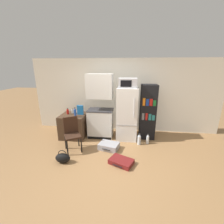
% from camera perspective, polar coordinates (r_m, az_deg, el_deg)
% --- Properties ---
extents(ground_plane, '(24.00, 24.00, 0.00)m').
position_cam_1_polar(ground_plane, '(3.87, -0.24, -18.03)').
color(ground_plane, olive).
extents(wall_back, '(6.40, 0.10, 2.49)m').
position_cam_1_polar(wall_back, '(5.24, 4.68, 6.17)').
color(wall_back, silver).
rests_on(wall_back, ground_plane).
extents(side_table, '(0.78, 0.78, 0.75)m').
position_cam_1_polar(side_table, '(5.06, -14.29, -5.00)').
color(side_table, '#422D1E').
rests_on(side_table, ground_plane).
extents(kitchen_hutch, '(0.80, 0.54, 2.02)m').
position_cam_1_polar(kitchen_hutch, '(4.75, -4.48, 1.28)').
color(kitchen_hutch, silver).
rests_on(kitchen_hutch, ground_plane).
extents(refrigerator, '(0.62, 0.64, 1.63)m').
position_cam_1_polar(refrigerator, '(4.65, 5.71, -0.70)').
color(refrigerator, white).
rests_on(refrigerator, ground_plane).
extents(microwave, '(0.53, 0.45, 0.27)m').
position_cam_1_polar(microwave, '(4.46, 6.07, 11.00)').
color(microwave, '#B7B7BC').
rests_on(microwave, refrigerator).
extents(bookshelf, '(0.48, 0.40, 1.71)m').
position_cam_1_polar(bookshelf, '(4.79, 13.45, -0.06)').
color(bookshelf, black).
rests_on(bookshelf, ground_plane).
extents(bottle_blue_soda, '(0.07, 0.07, 0.30)m').
position_cam_1_polar(bottle_blue_soda, '(4.66, -13.83, -0.35)').
color(bottle_blue_soda, '#1E47A3').
rests_on(bottle_blue_soda, side_table).
extents(bottle_ketchup_red, '(0.07, 0.07, 0.20)m').
position_cam_1_polar(bottle_ketchup_red, '(5.02, -16.51, 0.15)').
color(bottle_ketchup_red, '#AD1914').
rests_on(bottle_ketchup_red, side_table).
extents(bottle_clear_short, '(0.07, 0.07, 0.15)m').
position_cam_1_polar(bottle_clear_short, '(5.07, -14.74, 0.25)').
color(bottle_clear_short, silver).
rests_on(bottle_clear_short, side_table).
extents(bowl, '(0.17, 0.17, 0.05)m').
position_cam_1_polar(bowl, '(5.10, -12.40, 0.05)').
color(bowl, silver).
rests_on(bowl, side_table).
extents(cereal_box, '(0.19, 0.07, 0.30)m').
position_cam_1_polar(cereal_box, '(4.85, -12.01, 0.75)').
color(cereal_box, '#1E66A8').
rests_on(cereal_box, side_table).
extents(chair, '(0.55, 0.55, 0.93)m').
position_cam_1_polar(chair, '(4.23, -15.08, -7.04)').
color(chair, black).
rests_on(chair, ground_plane).
extents(suitcase_large_flat, '(0.60, 0.50, 0.17)m').
position_cam_1_polar(suitcase_large_flat, '(4.30, -1.20, -12.82)').
color(suitcase_large_flat, '#99999E').
rests_on(suitcase_large_flat, ground_plane).
extents(suitcase_small_flat, '(0.64, 0.54, 0.11)m').
position_cam_1_polar(suitcase_small_flat, '(3.75, 3.54, -18.30)').
color(suitcase_small_flat, maroon).
rests_on(suitcase_small_flat, ground_plane).
extents(handbag, '(0.36, 0.20, 0.33)m').
position_cam_1_polar(handbag, '(3.92, -18.25, -16.28)').
color(handbag, black).
rests_on(handbag, ground_plane).
extents(water_bottle_front, '(0.08, 0.08, 0.31)m').
position_cam_1_polar(water_bottle_front, '(4.66, 13.43, -10.17)').
color(water_bottle_front, silver).
rests_on(water_bottle_front, ground_plane).
extents(water_bottle_middle, '(0.09, 0.09, 0.35)m').
position_cam_1_polar(water_bottle_middle, '(4.56, 10.30, -10.40)').
color(water_bottle_middle, silver).
rests_on(water_bottle_middle, ground_plane).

